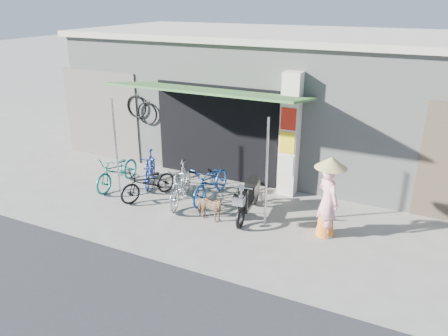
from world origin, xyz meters
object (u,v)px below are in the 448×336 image
at_px(bike_teal, 117,171).
at_px(bike_blue, 150,169).
at_px(moped, 249,197).
at_px(street_dog, 209,208).
at_px(bike_black, 148,183).
at_px(nun, 328,197).
at_px(bike_navy, 211,182).
at_px(bike_silver, 181,184).

bearing_deg(bike_teal, bike_blue, 33.25).
bearing_deg(bike_teal, moped, -1.57).
bearing_deg(street_dog, moped, -40.77).
xyz_separation_m(bike_black, moped, (2.51, 0.23, 0.03)).
height_order(bike_teal, nun, nun).
bearing_deg(street_dog, bike_teal, 84.52).
bearing_deg(bike_teal, bike_black, -13.59).
bearing_deg(bike_blue, moped, -34.60).
bearing_deg(bike_navy, nun, -8.84).
height_order(bike_blue, bike_navy, bike_navy).
distance_m(bike_black, bike_navy, 1.51).
distance_m(bike_blue, street_dog, 2.54).
distance_m(bike_teal, moped, 3.63).
height_order(bike_blue, bike_silver, bike_silver).
xyz_separation_m(bike_navy, nun, (2.87, -0.49, 0.41)).
relative_size(moped, nun, 0.98).
height_order(bike_blue, street_dog, bike_blue).
distance_m(bike_blue, nun, 4.76).
bearing_deg(bike_navy, moped, -17.27).
distance_m(bike_black, nun, 4.29).
distance_m(bike_silver, bike_navy, 0.75).
distance_m(bike_silver, nun, 3.44).
bearing_deg(bike_black, nun, 23.79).
height_order(bike_teal, street_dog, bike_teal).
height_order(bike_silver, bike_navy, bike_silver).
distance_m(bike_blue, bike_navy, 1.84).
height_order(bike_blue, nun, nun).
bearing_deg(bike_teal, nun, -2.85).
distance_m(bike_teal, nun, 5.39).
xyz_separation_m(bike_teal, nun, (5.38, -0.13, 0.42)).
relative_size(bike_navy, nun, 0.99).
height_order(bike_blue, bike_black, bike_blue).
distance_m(bike_navy, street_dog, 1.09).
xyz_separation_m(bike_blue, bike_navy, (1.83, -0.10, 0.00)).
xyz_separation_m(bike_silver, nun, (3.42, 0.02, 0.35)).
relative_size(bike_teal, bike_blue, 1.12).
xyz_separation_m(street_dog, nun, (2.41, 0.49, 0.54)).
bearing_deg(nun, bike_blue, 33.06).
relative_size(bike_black, bike_silver, 0.92).
relative_size(bike_teal, street_dog, 2.25).
bearing_deg(nun, bike_black, 41.73).
height_order(bike_teal, moped, moped).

